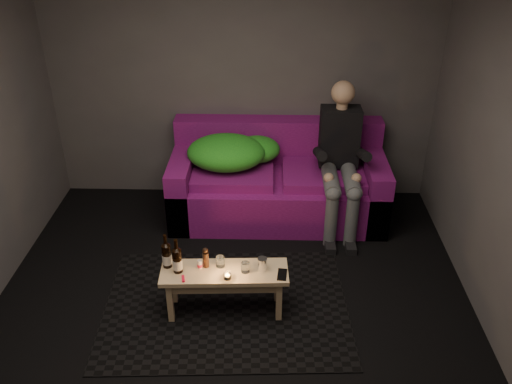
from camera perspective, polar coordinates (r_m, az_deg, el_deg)
floor at (r=4.39m, az=-2.76°, el=-14.64°), size 4.50×4.50×0.00m
room at (r=3.87m, az=-2.87°, el=8.16°), size 4.50×4.50×4.50m
rug at (r=4.61m, az=-3.16°, el=-11.85°), size 2.08×1.56×0.01m
sofa at (r=5.65m, az=2.28°, el=0.90°), size 2.17×0.97×0.93m
green_blanket at (r=5.48m, az=-2.61°, el=4.25°), size 0.95×0.65×0.32m
person at (r=5.34m, az=8.87°, el=3.75°), size 0.39×0.90×1.45m
coffee_table at (r=4.36m, az=-3.33°, el=-9.02°), size 1.02×0.37×0.41m
beer_bottle_a at (r=4.34m, az=-9.39°, el=-6.56°), size 0.08×0.08×0.30m
beer_bottle_b at (r=4.28m, az=-8.29°, el=-7.10°), size 0.08×0.08×0.30m
salt_shaker at (r=4.33m, az=-5.95°, el=-7.58°), size 0.04×0.04×0.08m
pepper_mill at (r=4.33m, az=-5.32°, el=-7.11°), size 0.06×0.06×0.13m
tumbler_back at (r=4.34m, az=-3.78°, el=-7.33°), size 0.07×0.07×0.08m
tealight at (r=4.22m, az=-3.03°, el=-8.83°), size 0.06×0.06×0.05m
tumbler_front at (r=4.27m, az=-1.13°, el=-7.91°), size 0.09×0.09×0.08m
steel_cup at (r=4.29m, az=0.66°, el=-7.59°), size 0.09×0.09×0.11m
smartphone at (r=4.27m, az=2.77°, el=-8.68°), size 0.08×0.15×0.01m
red_lighter at (r=4.26m, az=-7.68°, el=-9.03°), size 0.04×0.08×0.01m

